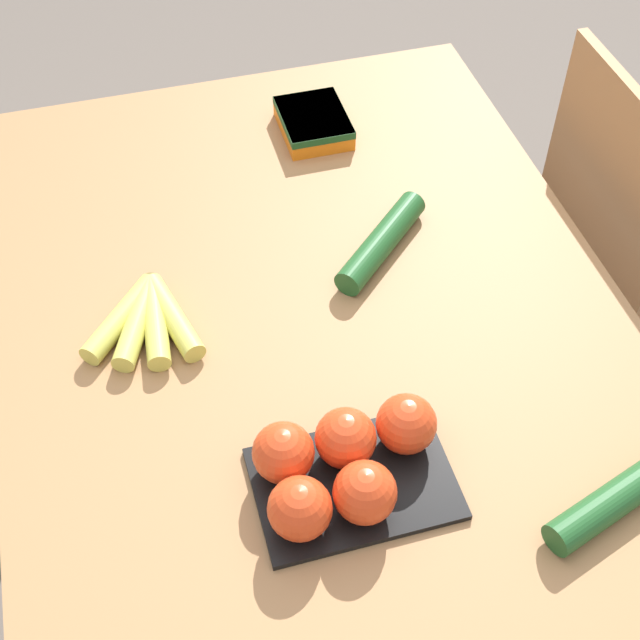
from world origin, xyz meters
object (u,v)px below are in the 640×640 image
(chair, at_px, (626,280))
(cucumber_far, at_px, (619,497))
(cucumber_near, at_px, (381,242))
(tomato_pack, at_px, (343,465))
(banana_bunch, at_px, (147,318))
(carrot_bag, at_px, (314,122))

(chair, bearing_deg, cucumber_far, 144.62)
(chair, xyz_separation_m, cucumber_near, (0.06, -0.56, 0.31))
(tomato_pack, height_order, cucumber_far, tomato_pack)
(banana_bunch, xyz_separation_m, tomato_pack, (0.34, 0.21, 0.03))
(carrot_bag, bearing_deg, cucumber_near, 3.59)
(banana_bunch, bearing_deg, carrot_bag, 137.09)
(chair, distance_m, tomato_pack, 0.93)
(chair, xyz_separation_m, cucumber_far, (0.59, -0.41, 0.31))
(chair, height_order, cucumber_far, chair)
(chair, bearing_deg, banana_bunch, 96.89)
(chair, xyz_separation_m, tomato_pack, (0.46, -0.75, 0.33))
(tomato_pack, bearing_deg, cucumber_far, 69.10)
(carrot_bag, xyz_separation_m, cucumber_far, (0.87, 0.17, -0.00))
(cucumber_near, xyz_separation_m, cucumber_far, (0.53, 0.15, 0.00))
(cucumber_near, bearing_deg, banana_bunch, -81.59)
(carrot_bag, relative_size, cucumber_far, 0.66)
(tomato_pack, bearing_deg, banana_bunch, -148.95)
(tomato_pack, xyz_separation_m, cucumber_near, (-0.40, 0.18, -0.02))
(chair, bearing_deg, carrot_bag, 64.14)
(banana_bunch, relative_size, carrot_bag, 1.23)
(chair, height_order, cucumber_near, chair)
(cucumber_near, relative_size, cucumber_far, 0.86)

